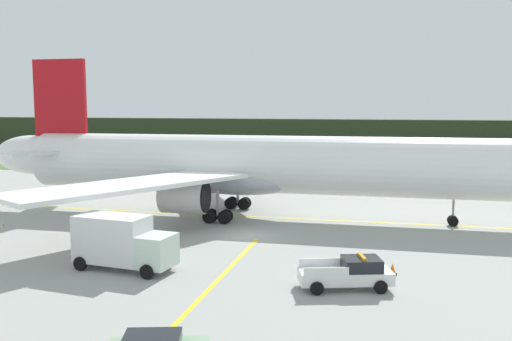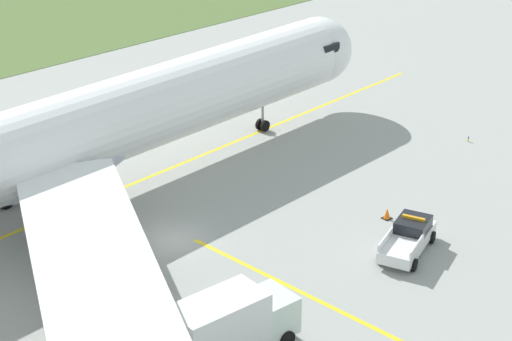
{
  "view_description": "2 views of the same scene",
  "coord_description": "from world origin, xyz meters",
  "px_view_note": "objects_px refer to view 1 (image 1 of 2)",
  "views": [
    {
      "loc": [
        12.83,
        -41.7,
        10.39
      ],
      "look_at": [
        -1.96,
        9.26,
        4.23
      ],
      "focal_mm": 38.76,
      "sensor_mm": 36.0,
      "label": 1
    },
    {
      "loc": [
        -29.0,
        -37.77,
        26.83
      ],
      "look_at": [
        3.96,
        -3.34,
        4.52
      ],
      "focal_mm": 62.81,
      "sensor_mm": 36.0,
      "label": 2
    }
  ],
  "objects_px": {
    "catering_truck": "(122,241)",
    "ops_pickup_truck": "(349,273)",
    "airliner": "(255,166)",
    "apron_cone": "(392,269)"
  },
  "relations": [
    {
      "from": "airliner",
      "to": "apron_cone",
      "type": "height_order",
      "value": "airliner"
    },
    {
      "from": "airliner",
      "to": "catering_truck",
      "type": "height_order",
      "value": "airliner"
    },
    {
      "from": "ops_pickup_truck",
      "to": "catering_truck",
      "type": "height_order",
      "value": "catering_truck"
    },
    {
      "from": "ops_pickup_truck",
      "to": "airliner",
      "type": "bearing_deg",
      "value": 120.86
    },
    {
      "from": "airliner",
      "to": "ops_pickup_truck",
      "type": "bearing_deg",
      "value": -59.14
    },
    {
      "from": "airliner",
      "to": "apron_cone",
      "type": "distance_m",
      "value": 20.55
    },
    {
      "from": "airliner",
      "to": "catering_truck",
      "type": "bearing_deg",
      "value": -100.34
    },
    {
      "from": "catering_truck",
      "to": "ops_pickup_truck",
      "type": "bearing_deg",
      "value": 1.0
    },
    {
      "from": "airliner",
      "to": "ops_pickup_truck",
      "type": "relative_size",
      "value": 9.8
    },
    {
      "from": "catering_truck",
      "to": "apron_cone",
      "type": "distance_m",
      "value": 17.18
    }
  ]
}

